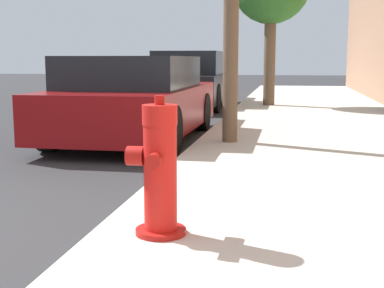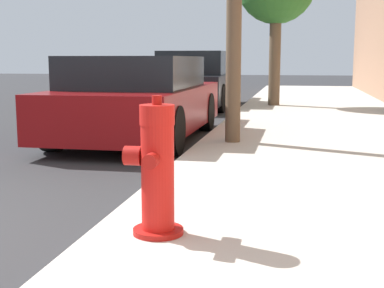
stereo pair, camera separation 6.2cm
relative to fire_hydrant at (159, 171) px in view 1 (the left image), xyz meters
The scene contains 4 objects.
sidewalk_slab 1.43m from the fire_hydrant, 17.09° to the right, with size 3.47×40.00×0.14m.
fire_hydrant is the anchor object (origin of this frame).
parked_car_near 4.95m from the fire_hydrant, 108.17° to the left, with size 1.87×4.10×1.27m.
parked_car_mid 10.50m from the fire_hydrant, 99.24° to the left, with size 1.74×4.17×1.43m.
Camera 1 is at (3.00, -2.76, 1.23)m, focal length 50.00 mm.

